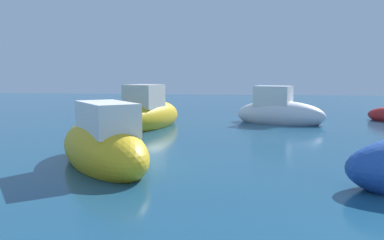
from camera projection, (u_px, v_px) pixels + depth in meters
name	position (u px, v px, depth m)	size (l,w,h in m)	color
moored_boat_1	(279.00, 112.00, 17.53)	(4.24, 2.75, 1.95)	white
moored_boat_2	(148.00, 115.00, 16.15)	(2.60, 4.91, 2.08)	gold
moored_boat_4	(103.00, 146.00, 9.24)	(3.79, 4.20, 1.84)	gold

